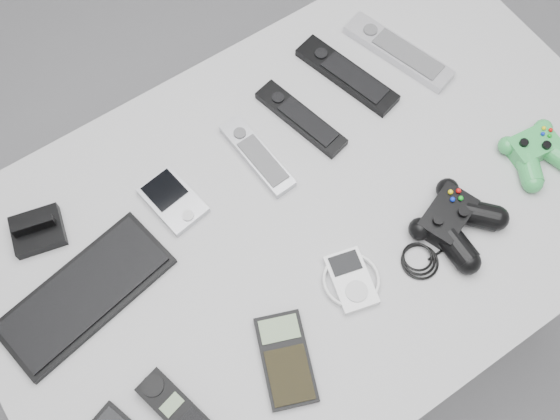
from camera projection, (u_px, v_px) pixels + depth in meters
floor at (298, 345)px, 1.84m from camera, size 3.50×3.50×0.00m
desk at (311, 225)px, 1.21m from camera, size 1.18×0.76×0.79m
pda_keyboard at (85, 293)px, 1.07m from camera, size 0.31×0.17×0.02m
dock_bracket at (36, 228)px, 1.11m from camera, size 0.10×0.09×0.05m
pda at (173, 200)px, 1.14m from camera, size 0.09×0.12×0.02m
remote_silver_a at (257, 155)px, 1.18m from camera, size 0.05×0.18×0.02m
remote_black_a at (301, 118)px, 1.21m from camera, size 0.09×0.20×0.02m
remote_black_b at (347, 75)px, 1.25m from camera, size 0.10×0.22×0.02m
remote_silver_b at (398, 51)px, 1.27m from camera, size 0.11×0.23×0.02m
cordless_handset at (181, 413)px, 0.99m from camera, size 0.08×0.16×0.02m
calculator at (286, 359)px, 1.03m from camera, size 0.12×0.17×0.01m
mp3_player at (351, 280)px, 1.08m from camera, size 0.12×0.12×0.02m
controller_black at (455, 221)px, 1.11m from camera, size 0.28×0.22×0.05m
controller_green at (537, 151)px, 1.17m from camera, size 0.13×0.14×0.04m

